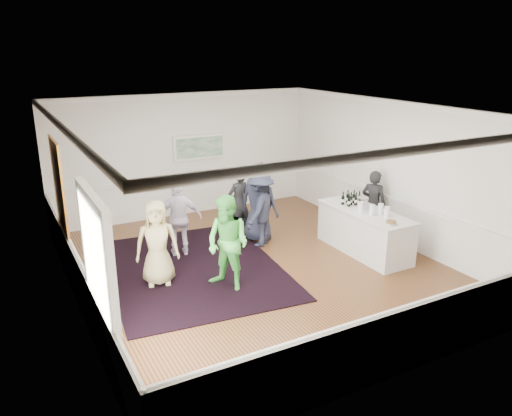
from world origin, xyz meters
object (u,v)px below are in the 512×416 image
guest_dark_a (260,209)px  ice_bucket (363,203)px  guest_tan (157,243)px  serving_table (364,231)px  nut_bowl (391,223)px  guest_green (228,243)px  guest_dark_b (239,202)px  guest_navy (259,202)px  guest_lilac (179,219)px  bartender (373,204)px

guest_dark_a → ice_bucket: bearing=107.6°
guest_tan → serving_table: bearing=7.0°
nut_bowl → ice_bucket: bearing=80.6°
guest_green → ice_bucket: (3.38, 0.32, 0.17)m
guest_dark_b → nut_bowl: bearing=110.2°
guest_tan → nut_bowl: (4.28, -1.56, 0.16)m
guest_navy → ice_bucket: guest_navy is taller
guest_tan → guest_lilac: (0.84, 1.11, 0.00)m
guest_lilac → nut_bowl: (3.45, -2.67, 0.16)m
guest_tan → nut_bowl: guest_tan is taller
guest_dark_b → guest_dark_a: bearing=89.5°
bartender → guest_lilac: (-4.35, 1.13, 0.02)m
guest_tan → guest_dark_a: guest_dark_a is taller
bartender → ice_bucket: size_ratio=6.20×
guest_navy → bartender: bearing=-149.7°
bartender → guest_dark_a: bearing=45.1°
bartender → guest_dark_b: bartender is taller
guest_lilac → nut_bowl: bearing=157.4°
guest_tan → guest_lilac: guest_lilac is taller
nut_bowl → serving_table: bearing=81.5°
guest_lilac → serving_table: bearing=169.1°
guest_green → guest_dark_a: guest_green is taller
guest_green → guest_dark_b: 2.80m
guest_lilac → guest_dark_a: (1.79, -0.32, 0.03)m
serving_table → guest_lilac: guest_lilac is taller
guest_tan → ice_bucket: size_ratio=6.33×
nut_bowl → guest_green: bearing=166.5°
guest_dark_b → nut_bowl: (1.78, -3.17, 0.19)m
nut_bowl → guest_lilac: bearing=142.3°
guest_tan → guest_dark_a: bearing=32.1°
guest_dark_a → nut_bowl: guest_dark_a is taller
bartender → nut_bowl: bearing=122.3°
guest_dark_a → guest_dark_b: bearing=-119.3°
guest_lilac → guest_navy: size_ratio=0.90×
ice_bucket → guest_tan: bearing=173.9°
bartender → guest_navy: 2.68m
guest_navy → guest_dark_b: bearing=-11.8°
bartender → guest_green: 4.18m
guest_lilac → bartender: bearing=-179.4°
serving_table → guest_lilac: 4.00m
guest_dark_a → guest_navy: (0.11, 0.29, 0.07)m
serving_table → nut_bowl: size_ratio=10.24×
guest_lilac → guest_dark_a: guest_dark_a is taller
guest_tan → guest_navy: size_ratio=0.90×
guest_dark_a → ice_bucket: guest_dark_a is taller
serving_table → ice_bucket: 0.61m
serving_table → guest_tan: size_ratio=1.42×
serving_table → guest_dark_b: size_ratio=1.46×
guest_dark_b → ice_bucket: guest_dark_b is taller
guest_tan → ice_bucket: 4.49m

